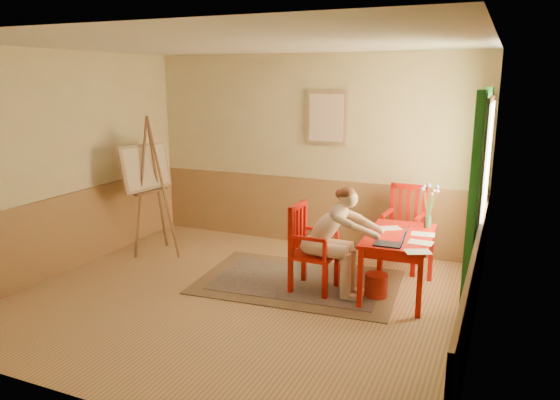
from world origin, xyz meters
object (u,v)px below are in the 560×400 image
at_px(chair_left, 310,248).
at_px(laptop, 393,242).
at_px(table, 399,242).
at_px(figure, 333,236).
at_px(chair_back, 404,227).
at_px(easel, 148,173).

xyz_separation_m(chair_left, laptop, (0.99, -0.15, 0.24)).
bearing_deg(table, chair_left, -163.12).
xyz_separation_m(figure, laptop, (0.71, -0.12, 0.05)).
bearing_deg(laptop, table, 92.53).
relative_size(table, chair_back, 1.12).
bearing_deg(chair_left, figure, -4.51).
distance_m(table, laptop, 0.46).
height_order(table, chair_back, chair_back).
xyz_separation_m(chair_back, laptop, (0.13, -1.36, 0.22)).
height_order(chair_back, easel, easel).
bearing_deg(chair_back, easel, -167.04).
height_order(chair_left, easel, easel).
xyz_separation_m(figure, easel, (-2.86, 0.44, 0.45)).
relative_size(chair_left, figure, 0.81).
height_order(table, chair_left, chair_left).
bearing_deg(easel, chair_left, -9.21).
bearing_deg(laptop, chair_left, 171.56).
xyz_separation_m(table, figure, (-0.69, -0.32, 0.08)).
bearing_deg(chair_left, laptop, -8.44).
xyz_separation_m(chair_left, easel, (-2.58, 0.42, 0.64)).
height_order(table, easel, easel).
distance_m(chair_left, figure, 0.34).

